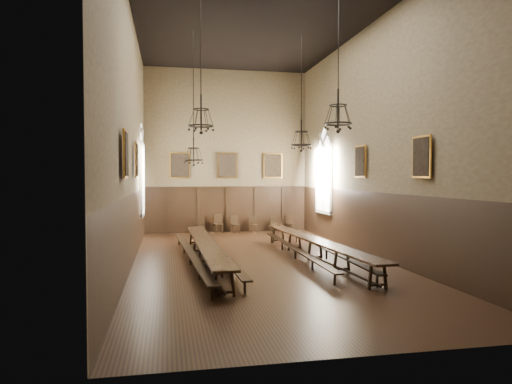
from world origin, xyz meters
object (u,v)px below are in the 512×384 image
object	(u,v)px
table_right	(315,250)
chair_2	(201,229)
bench_left_inner	(221,255)
chandelier_front_left	(201,114)
bench_right_outer	(327,252)
chair_4	(235,228)
bench_left_outer	(191,256)
chair_7	(289,227)
chair_6	(274,227)
table_left	(206,253)
chair_5	(254,227)
chair_3	(218,227)
chandelier_back_left	(194,150)
chandelier_front_right	(338,115)
chandelier_back_right	(301,138)
bench_right_inner	(295,252)

from	to	relation	value
table_right	chair_2	bearing A→B (deg)	112.50
bench_left_inner	chandelier_front_left	distance (m)	5.45
bench_right_outer	chair_4	xyz separation A→B (m)	(-2.18, 8.60, 0.01)
bench_left_outer	chair_7	size ratio (longest dim) A/B	11.73
bench_left_inner	chair_6	distance (m)	9.44
table_left	bench_left_inner	world-z (taller)	table_left
chair_6	bench_left_inner	bearing A→B (deg)	-120.52
table_right	chair_7	distance (m)	8.82
chair_4	bench_left_outer	bearing A→B (deg)	-121.09
bench_left_outer	chandelier_front_left	world-z (taller)	chandelier_front_left
chair_6	bench_left_outer	bearing A→B (deg)	-125.70
chair_5	chandelier_front_left	size ratio (longest dim) A/B	0.20
chair_5	chair_6	bearing A→B (deg)	-0.89
bench_right_outer	chair_7	world-z (taller)	chair_7
chair_3	chandelier_back_left	distance (m)	7.41
table_right	bench_right_outer	xyz separation A→B (m)	(0.48, 0.09, -0.12)
chandelier_back_left	chandelier_front_right	size ratio (longest dim) A/B	1.23
table_right	chandelier_back_right	size ratio (longest dim) A/B	2.12
bench_left_outer	bench_left_inner	bearing A→B (deg)	8.31
chandelier_back_left	bench_right_inner	bearing A→B (deg)	-32.31
chair_7	table_left	bearing A→B (deg)	-112.71
chair_4	chair_5	xyz separation A→B (m)	(1.03, -0.03, -0.01)
bench_right_outer	chair_2	size ratio (longest dim) A/B	10.75
table_right	chandelier_back_left	xyz separation A→B (m)	(-4.30, 2.66, 3.80)
chair_4	chandelier_back_left	distance (m)	7.64
bench_right_inner	chair_6	bearing A→B (deg)	82.01
chair_3	chair_7	bearing A→B (deg)	-10.26
chair_2	bench_right_outer	bearing A→B (deg)	-63.49
chair_7	bench_left_outer	bearing A→B (deg)	-115.09
table_right	chandelier_front_left	world-z (taller)	chandelier_front_left
table_right	chandelier_front_right	world-z (taller)	chandelier_front_right
chandelier_back_left	chandelier_front_right	world-z (taller)	same
table_left	chandelier_front_right	bearing A→B (deg)	-25.96
chair_6	chair_5	bearing A→B (deg)	175.79
chair_2	chandelier_back_right	xyz separation A→B (m)	(3.79, -6.18, 4.46)
chandelier_front_right	chandelier_back_left	bearing A→B (deg)	133.32
chandelier_front_left	bench_right_inner	bearing A→B (deg)	37.99
bench_left_inner	chandelier_front_left	world-z (taller)	chandelier_front_left
chair_2	chair_7	world-z (taller)	chair_7
chair_7	chandelier_back_left	xyz separation A→B (m)	(-5.69, -6.05, 3.93)
chandelier_back_left	bench_left_inner	bearing A→B (deg)	-72.39
bench_right_outer	chair_4	world-z (taller)	chair_4
chair_6	chandelier_front_right	bearing A→B (deg)	-97.67
table_right	chandelier_front_left	bearing A→B (deg)	-149.73
table_left	chair_6	bearing A→B (deg)	62.31
bench_right_outer	chandelier_back_left	size ratio (longest dim) A/B	1.77
chair_3	bench_left_outer	bearing A→B (deg)	-112.23
chair_3	chair_6	bearing A→B (deg)	-10.92
bench_left_inner	chair_2	size ratio (longest dim) A/B	10.86
bench_right_inner	chair_3	world-z (taller)	chair_3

